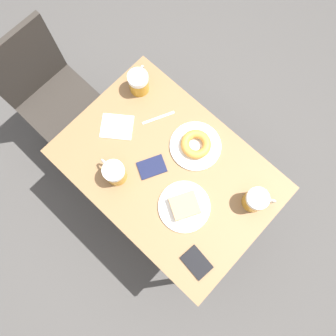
% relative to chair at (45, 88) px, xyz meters
% --- Properties ---
extents(ground_plane, '(8.00, 8.00, 0.00)m').
position_rel_chair_xyz_m(ground_plane, '(0.10, -0.84, -0.54)').
color(ground_plane, '#474442').
extents(table, '(0.70, 1.00, 0.71)m').
position_rel_chair_xyz_m(table, '(0.10, -0.84, 0.10)').
color(table, olive).
rests_on(table, ground_plane).
extents(chair, '(0.40, 0.40, 0.89)m').
position_rel_chair_xyz_m(chair, '(0.00, 0.00, 0.00)').
color(chair, '#2D2823').
rests_on(chair, ground_plane).
extents(plate_with_cake, '(0.24, 0.24, 0.05)m').
position_rel_chair_xyz_m(plate_with_cake, '(0.02, -1.02, 0.19)').
color(plate_with_cake, white).
rests_on(plate_with_cake, table).
extents(plate_with_donut, '(0.24, 0.24, 0.05)m').
position_rel_chair_xyz_m(plate_with_donut, '(0.27, -0.86, 0.19)').
color(plate_with_donut, white).
rests_on(plate_with_donut, table).
extents(beer_mug_left, '(0.11, 0.12, 0.12)m').
position_rel_chair_xyz_m(beer_mug_left, '(0.25, -1.23, 0.23)').
color(beer_mug_left, '#C68C23').
rests_on(beer_mug_left, table).
extents(beer_mug_center, '(0.10, 0.14, 0.12)m').
position_rel_chair_xyz_m(beer_mug_center, '(-0.09, -0.69, 0.23)').
color(beer_mug_center, '#C68C23').
rests_on(beer_mug_center, table).
extents(beer_mug_right, '(0.13, 0.10, 0.12)m').
position_rel_chair_xyz_m(beer_mug_right, '(0.31, -0.46, 0.23)').
color(beer_mug_right, '#C68C23').
rests_on(beer_mug_right, table).
extents(napkin_folded, '(0.19, 0.20, 0.00)m').
position_rel_chair_xyz_m(napkin_folded, '(0.08, -0.52, 0.17)').
color(napkin_folded, white).
rests_on(napkin_folded, table).
extents(fork, '(0.15, 0.08, 0.00)m').
position_rel_chair_xyz_m(fork, '(0.25, -0.63, 0.17)').
color(fork, silver).
rests_on(fork, table).
extents(passport_near_edge, '(0.15, 0.14, 0.01)m').
position_rel_chair_xyz_m(passport_near_edge, '(0.05, -0.78, 0.17)').
color(passport_near_edge, '#141938').
rests_on(passport_near_edge, table).
extents(passport_far_edge, '(0.10, 0.13, 0.01)m').
position_rel_chair_xyz_m(passport_far_edge, '(-0.12, -1.22, 0.17)').
color(passport_far_edge, black).
rests_on(passport_far_edge, table).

